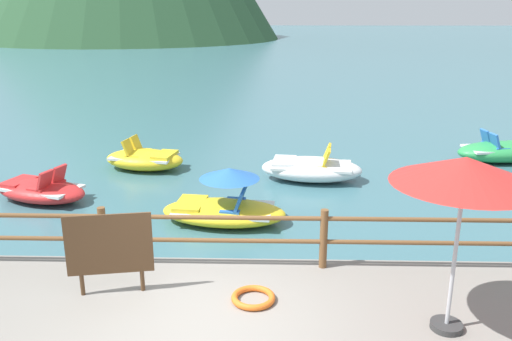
% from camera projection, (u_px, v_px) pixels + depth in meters
% --- Properties ---
extents(ground_plane, '(200.00, 200.00, 0.00)m').
position_uv_depth(ground_plane, '(261.00, 61.00, 45.10)').
color(ground_plane, '#3D6B75').
extents(dock_railing, '(23.92, 0.12, 0.95)m').
position_uv_depth(dock_railing, '(213.00, 232.00, 8.08)').
color(dock_railing, brown).
rests_on(dock_railing, promenade_dock).
extents(sign_board, '(1.17, 0.25, 1.19)m').
position_uv_depth(sign_board, '(109.00, 245.00, 7.25)').
color(sign_board, silver).
rests_on(sign_board, promenade_dock).
extents(beach_umbrella, '(1.70, 1.70, 2.24)m').
position_uv_depth(beach_umbrella, '(465.00, 173.00, 6.02)').
color(beach_umbrella, '#B2B2B7').
rests_on(beach_umbrella, promenade_dock).
extents(life_ring, '(0.61, 0.61, 0.09)m').
position_uv_depth(life_ring, '(253.00, 298.00, 7.24)').
color(life_ring, orange).
rests_on(life_ring, promenade_dock).
extents(pedal_boat_0, '(2.69, 1.56, 1.18)m').
position_uv_depth(pedal_boat_0, '(224.00, 205.00, 10.83)').
color(pedal_boat_0, yellow).
rests_on(pedal_boat_0, ground).
extents(pedal_boat_1, '(2.39, 1.65, 0.87)m').
position_uv_depth(pedal_boat_1, '(145.00, 159.00, 14.50)').
color(pedal_boat_1, yellow).
rests_on(pedal_boat_1, ground).
extents(pedal_boat_3, '(2.72, 1.66, 0.90)m').
position_uv_depth(pedal_boat_3, '(311.00, 168.00, 13.56)').
color(pedal_boat_3, white).
rests_on(pedal_boat_3, ground).
extents(pedal_boat_4, '(2.70, 1.56, 0.90)m').
position_uv_depth(pedal_boat_4, '(501.00, 151.00, 15.22)').
color(pedal_boat_4, green).
rests_on(pedal_boat_4, ground).
extents(pedal_boat_6, '(2.50, 1.79, 0.82)m').
position_uv_depth(pedal_boat_6, '(41.00, 190.00, 12.12)').
color(pedal_boat_6, red).
rests_on(pedal_boat_6, ground).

